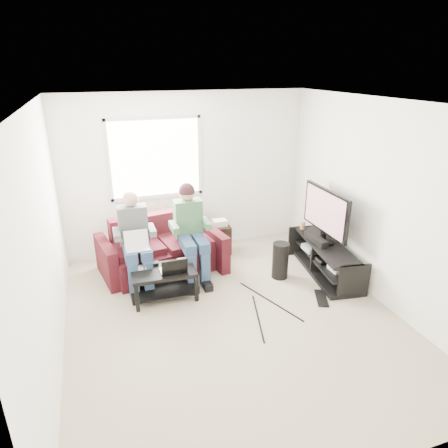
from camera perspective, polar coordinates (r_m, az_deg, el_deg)
The scene contains 26 objects.
floor at distance 5.16m, azimuth 1.29°, elevation -13.25°, with size 4.50×4.50×0.00m, color tan.
ceiling at distance 4.24m, azimuth 1.60°, elevation 16.90°, with size 4.50×4.50×0.00m, color white.
wall_back at distance 6.59m, azimuth -5.32°, elevation 7.11°, with size 4.50×4.50×0.00m, color white.
wall_front at distance 2.80m, azimuth 18.04°, elevation -15.91°, with size 4.50×4.50×0.00m, color white.
wall_left at distance 4.33m, azimuth -24.32°, elevation -2.81°, with size 4.50×4.50×0.00m, color white.
wall_right at distance 5.52m, azimuth 21.37°, elevation 2.73°, with size 4.50×4.50×0.00m, color white.
window at distance 6.41m, azimuth -9.77°, elevation 9.23°, with size 1.48×0.04×1.28m.
sofa at distance 6.18m, azimuth -8.94°, elevation -3.88°, with size 1.92×1.09×0.84m.
person_left at distance 5.68m, azimuth -12.59°, elevation -1.81°, with size 0.40×0.71×1.34m.
person_right at distance 5.80m, azimuth -4.82°, elevation -0.21°, with size 0.40×0.71×1.39m.
laptop_silver at distance 5.49m, azimuth -12.30°, elevation -2.91°, with size 0.32×0.22×0.24m, color silver, non-canonical shape.
coffee_table at distance 5.46m, azimuth -8.62°, elevation -7.51°, with size 0.86×0.54×0.42m.
laptop_black at distance 5.30m, azimuth -7.33°, elevation -5.55°, with size 0.34×0.24×0.24m, color black, non-canonical shape.
controller_a at distance 5.48m, azimuth -11.83°, elevation -6.11°, with size 0.14×0.09×0.04m, color silver.
controller_b at distance 5.55m, azimuth -10.06°, elevation -5.59°, with size 0.14×0.09×0.04m, color black.
controller_c at distance 5.58m, azimuth -5.95°, elevation -5.17°, with size 0.14×0.09×0.04m, color gray.
tv_stand at distance 6.22m, azimuth 14.18°, elevation -5.05°, with size 0.65×1.54×0.49m.
tv at distance 6.01m, azimuth 14.29°, elevation 1.59°, with size 0.12×1.10×0.81m.
soundbar at distance 6.10m, azimuth 13.01°, elevation -2.14°, with size 0.12×0.50×0.10m, color black.
drink_cup at distance 6.55m, azimuth 11.17°, elevation -0.20°, with size 0.08×0.08×0.12m, color #A06F45.
console_white at distance 5.90m, azimuth 16.29°, elevation -6.06°, with size 0.30×0.22×0.06m, color silver.
console_grey at distance 6.41m, azimuth 12.83°, elevation -3.29°, with size 0.34×0.26×0.08m, color gray.
console_black at distance 6.15m, azimuth 14.49°, elevation -4.62°, with size 0.38×0.30×0.07m, color black.
subwoofer at distance 5.97m, azimuth 8.05°, elevation -5.18°, with size 0.24×0.24×0.55m, color black.
keyboard_floor at distance 5.67m, azimuth 13.74°, elevation -10.25°, with size 0.14×0.41×0.02m, color black.
end_table at distance 6.69m, azimuth -0.60°, elevation -1.98°, with size 0.33×0.33×0.58m.
Camera 1 is at (-1.46, -3.96, 2.96)m, focal length 32.00 mm.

